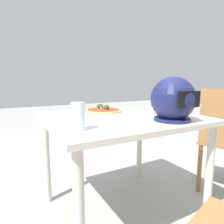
# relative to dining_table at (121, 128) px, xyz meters

# --- Properties ---
(ground_plane) EXTENTS (14.00, 14.00, 0.00)m
(ground_plane) POSITION_rel_dining_table_xyz_m (0.00, 0.00, -0.63)
(ground_plane) COLOR #9E9E99
(dining_table) EXTENTS (1.02, 0.89, 0.72)m
(dining_table) POSITION_rel_dining_table_xyz_m (0.00, 0.00, 0.00)
(dining_table) COLOR beige
(dining_table) RESTS_ON ground
(pizza_plate) EXTENTS (0.33, 0.33, 0.01)m
(pizza_plate) POSITION_rel_dining_table_xyz_m (0.06, -0.16, 0.09)
(pizza_plate) COLOR white
(pizza_plate) RESTS_ON dining_table
(pizza) EXTENTS (0.27, 0.27, 0.06)m
(pizza) POSITION_rel_dining_table_xyz_m (0.06, -0.17, 0.11)
(pizza) COLOR tan
(pizza) RESTS_ON pizza_plate
(motorcycle_helmet) EXTENTS (0.27, 0.27, 0.27)m
(motorcycle_helmet) POSITION_rel_dining_table_xyz_m (-0.18, 0.29, 0.21)
(motorcycle_helmet) COLOR #191E4C
(motorcycle_helmet) RESTS_ON dining_table
(drinking_glass) EXTENTS (0.07, 0.07, 0.14)m
(drinking_glass) POSITION_rel_dining_table_xyz_m (0.39, 0.24, 0.16)
(drinking_glass) COLOR silver
(drinking_glass) RESTS_ON dining_table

